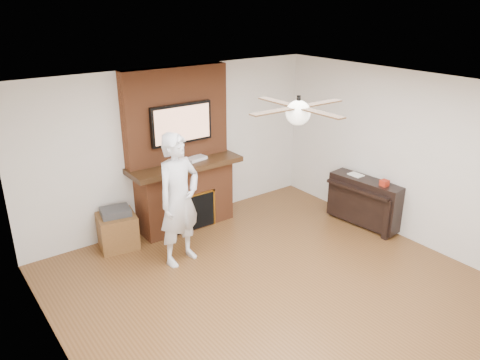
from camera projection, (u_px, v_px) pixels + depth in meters
room_shell at (294, 206)px, 5.25m from camera, size 5.36×5.86×2.86m
fireplace at (182, 166)px, 7.26m from camera, size 1.78×0.64×2.50m
tv at (182, 124)px, 6.97m from camera, size 1.00×0.08×0.60m
ceiling_fan at (298, 112)px, 4.86m from camera, size 1.21×1.21×0.31m
person at (179, 200)px, 6.23m from camera, size 0.76×0.59×1.84m
side_table at (117, 229)px, 6.83m from camera, size 0.61×0.61×0.61m
piano at (365, 201)px, 7.44m from camera, size 0.57×1.22×0.87m
cable_box at (196, 159)px, 7.25m from camera, size 0.35×0.24×0.05m
candle_orange at (181, 227)px, 7.35m from camera, size 0.07×0.07×0.14m
candle_green at (186, 227)px, 7.42m from camera, size 0.07×0.07×0.08m
candle_cream at (198, 221)px, 7.56m from camera, size 0.08×0.08×0.13m
candle_blue at (203, 223)px, 7.54m from camera, size 0.07×0.07×0.08m
candle_blue_extra at (202, 223)px, 7.54m from camera, size 0.07×0.07×0.08m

